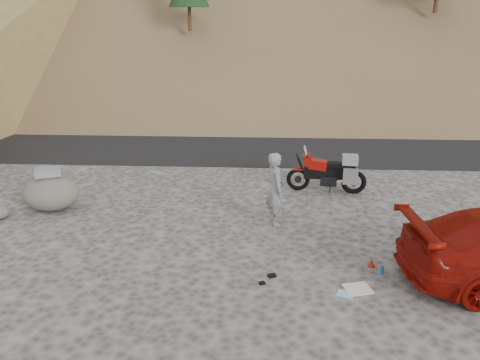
# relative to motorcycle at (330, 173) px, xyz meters

# --- Properties ---
(ground) EXTENTS (140.00, 140.00, 0.00)m
(ground) POSITION_rel_motorcycle_xyz_m (-1.65, -3.31, -0.60)
(ground) COLOR #43403D
(ground) RESTS_ON ground
(road) EXTENTS (120.00, 7.00, 0.05)m
(road) POSITION_rel_motorcycle_xyz_m (-1.65, 5.69, -0.60)
(road) COLOR black
(road) RESTS_ON ground
(motorcycle) EXTENTS (2.35, 0.82, 1.40)m
(motorcycle) POSITION_rel_motorcycle_xyz_m (0.00, 0.00, 0.00)
(motorcycle) COLOR black
(motorcycle) RESTS_ON ground
(man) EXTENTS (0.57, 0.76, 1.86)m
(man) POSITION_rel_motorcycle_xyz_m (-1.67, -2.28, -0.60)
(man) COLOR gray
(man) RESTS_ON ground
(boulder) EXTENTS (1.72, 1.55, 1.15)m
(boulder) POSITION_rel_motorcycle_xyz_m (-7.70, -1.67, -0.09)
(boulder) COLOR #59544C
(boulder) RESTS_ON ground
(gear_white_cloth) EXTENTS (0.59, 0.56, 0.02)m
(gear_white_cloth) POSITION_rel_motorcycle_xyz_m (-0.12, -5.24, -0.59)
(gear_white_cloth) COLOR white
(gear_white_cloth) RESTS_ON ground
(gear_blue_mat) EXTENTS (0.53, 0.46, 0.20)m
(gear_blue_mat) POSITION_rel_motorcycle_xyz_m (1.25, -4.72, -0.50)
(gear_blue_mat) COLOR #1B54A6
(gear_blue_mat) RESTS_ON ground
(gear_bottle) EXTENTS (0.09, 0.09, 0.19)m
(gear_bottle) POSITION_rel_motorcycle_xyz_m (0.48, -4.65, -0.50)
(gear_bottle) COLOR #1B54A6
(gear_bottle) RESTS_ON ground
(gear_funnel) EXTENTS (0.16, 0.16, 0.19)m
(gear_funnel) POSITION_rel_motorcycle_xyz_m (0.32, -4.37, -0.50)
(gear_funnel) COLOR #AF210B
(gear_funnel) RESTS_ON ground
(gear_glove_a) EXTENTS (0.19, 0.16, 0.05)m
(gear_glove_a) POSITION_rel_motorcycle_xyz_m (-1.78, -4.86, -0.57)
(gear_glove_a) COLOR black
(gear_glove_a) RESTS_ON ground
(gear_glove_b) EXTENTS (0.14, 0.13, 0.04)m
(gear_glove_b) POSITION_rel_motorcycle_xyz_m (-1.97, -5.15, -0.58)
(gear_glove_b) COLOR black
(gear_glove_b) RESTS_ON ground
(gear_blue_cloth) EXTENTS (0.38, 0.34, 0.01)m
(gear_blue_cloth) POSITION_rel_motorcycle_xyz_m (-0.39, -5.43, -0.59)
(gear_blue_cloth) COLOR #98C9EB
(gear_blue_cloth) RESTS_ON ground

